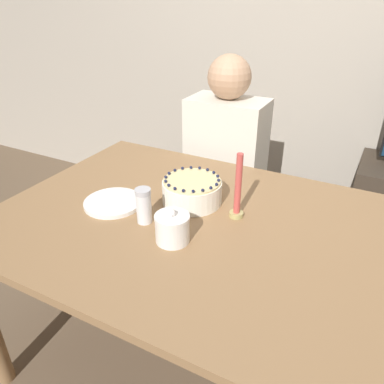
# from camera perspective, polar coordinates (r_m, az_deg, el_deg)

# --- Properties ---
(ground_plane) EXTENTS (12.00, 12.00, 0.00)m
(ground_plane) POSITION_cam_1_polar(r_m,az_deg,el_deg) (1.85, 1.32, -24.16)
(ground_plane) COLOR brown
(wall_behind) EXTENTS (8.00, 0.05, 2.60)m
(wall_behind) POSITION_cam_1_polar(r_m,az_deg,el_deg) (2.46, 17.73, 23.39)
(wall_behind) COLOR #ADA393
(wall_behind) RESTS_ON ground_plane
(dining_table) EXTENTS (1.52, 1.05, 0.74)m
(dining_table) POSITION_cam_1_polar(r_m,az_deg,el_deg) (1.39, 1.62, -7.98)
(dining_table) COLOR #936D47
(dining_table) RESTS_ON ground_plane
(cake) EXTENTS (0.23, 0.23, 0.11)m
(cake) POSITION_cam_1_polar(r_m,az_deg,el_deg) (1.44, 0.00, 0.14)
(cake) COLOR white
(cake) RESTS_ON dining_table
(sugar_bowl) EXTENTS (0.12, 0.12, 0.12)m
(sugar_bowl) POSITION_cam_1_polar(r_m,az_deg,el_deg) (1.22, -3.01, -5.51)
(sugar_bowl) COLOR white
(sugar_bowl) RESTS_ON dining_table
(sugar_shaker) EXTENTS (0.06, 0.06, 0.13)m
(sugar_shaker) POSITION_cam_1_polar(r_m,az_deg,el_deg) (1.32, -7.37, -2.05)
(sugar_shaker) COLOR white
(sugar_shaker) RESTS_ON dining_table
(plate_stack) EXTENTS (0.22, 0.22, 0.02)m
(plate_stack) POSITION_cam_1_polar(r_m,az_deg,el_deg) (1.47, -11.92, -1.58)
(plate_stack) COLOR white
(plate_stack) RESTS_ON dining_table
(candle) EXTENTS (0.05, 0.05, 0.25)m
(candle) POSITION_cam_1_polar(r_m,az_deg,el_deg) (1.33, 6.98, -0.10)
(candle) COLOR tan
(candle) RESTS_ON dining_table
(person_man_blue_shirt) EXTENTS (0.40, 0.34, 1.20)m
(person_man_blue_shirt) POSITION_cam_1_polar(r_m,az_deg,el_deg) (2.10, 4.99, 1.66)
(person_man_blue_shirt) COLOR #595960
(person_man_blue_shirt) RESTS_ON ground_plane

